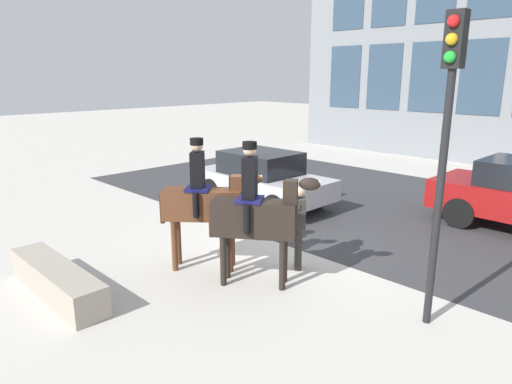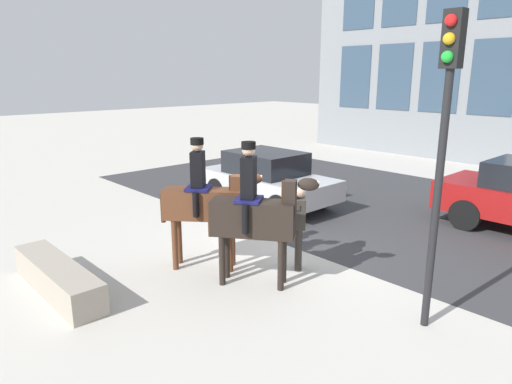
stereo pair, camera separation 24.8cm
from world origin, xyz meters
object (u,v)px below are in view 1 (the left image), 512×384
Objects in this scene: pedestrian_bystander at (298,221)px; planter_ledge at (57,280)px; mounted_horse_lead at (204,201)px; street_car_near_lane at (262,178)px; traffic_light at (446,126)px; mounted_horse_companion at (256,214)px.

pedestrian_bystander is 4.29m from planter_ledge.
pedestrian_bystander is at bearing 2.20° from mounted_horse_lead.
planter_ledge is at bearing -77.33° from street_car_near_lane.
pedestrian_bystander is at bearing 177.32° from traffic_light.
mounted_horse_lead is at bearing -164.47° from traffic_light.
pedestrian_bystander is 0.37× the size of traffic_light.
mounted_horse_companion is at bearing -46.71° from street_car_near_lane.
street_car_near_lane is 1.51× the size of planter_ledge.
mounted_horse_lead is at bearing -59.28° from street_car_near_lane.
pedestrian_bystander is 0.40× the size of street_car_near_lane.
street_car_near_lane is 6.53m from planter_ledge.
planter_ledge is (1.43, -6.35, -0.53)m from street_car_near_lane.
mounted_horse_companion is at bearing -31.83° from mounted_horse_lead.
traffic_light reaches higher than mounted_horse_companion.
pedestrian_bystander is at bearing -37.01° from street_car_near_lane.
traffic_light reaches higher than mounted_horse_lead.
traffic_light is at bearing 133.34° from pedestrian_bystander.
traffic_light is at bearing 36.70° from planter_ledge.
planter_ledge is (-4.75, -3.54, -2.65)m from traffic_light.
traffic_light is at bearing -24.42° from street_car_near_lane.
mounted_horse_companion reaches higher than mounted_horse_lead.
planter_ledge is (-2.04, -2.66, -1.03)m from mounted_horse_companion.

